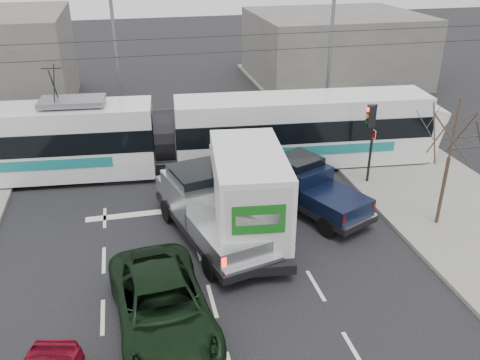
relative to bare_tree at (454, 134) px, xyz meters
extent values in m
plane|color=black|center=(-7.60, -2.50, -3.79)|extent=(120.00, 120.00, 0.00)
cube|color=#33302D|center=(-7.60, 7.50, -3.78)|extent=(60.00, 1.60, 0.03)
cube|color=slate|center=(4.40, 21.50, -1.29)|extent=(12.00, 10.00, 5.00)
cylinder|color=#47382B|center=(0.00, 0.00, -2.27)|extent=(0.14, 0.14, 2.75)
cylinder|color=#47382B|center=(0.00, 0.00, 0.23)|extent=(0.07, 0.07, 2.25)
cylinder|color=black|center=(-1.00, 4.00, -1.84)|extent=(0.12, 0.12, 3.60)
cube|color=black|center=(-1.20, 4.00, -0.54)|extent=(0.28, 0.28, 0.95)
cylinder|color=#FF0C07|center=(-1.35, 4.00, -0.24)|extent=(0.06, 0.20, 0.20)
cylinder|color=orange|center=(-1.35, 4.00, -0.54)|extent=(0.06, 0.20, 0.20)
cylinder|color=#05330C|center=(-1.35, 4.00, -0.84)|extent=(0.06, 0.20, 0.20)
cube|color=white|center=(-1.02, 3.85, -1.34)|extent=(0.02, 0.30, 0.40)
cylinder|color=slate|center=(-0.10, 11.50, 0.71)|extent=(0.20, 0.20, 9.00)
cylinder|color=slate|center=(-11.60, 13.50, 0.71)|extent=(0.20, 0.20, 9.00)
cylinder|color=black|center=(-7.60, 7.50, 1.71)|extent=(60.00, 0.03, 0.03)
cylinder|color=black|center=(-7.60, 7.50, 2.41)|extent=(60.00, 0.03, 0.03)
cube|color=silver|center=(-16.22, 7.92, -2.83)|extent=(12.15, 3.55, 1.45)
cube|color=black|center=(-16.22, 7.92, -1.71)|extent=(12.21, 3.58, 0.99)
cube|color=silver|center=(-16.22, 7.92, -0.82)|extent=(12.14, 3.45, 0.92)
cube|color=#177477|center=(-16.33, 6.66, -2.57)|extent=(8.35, 0.75, 0.46)
cube|color=silver|center=(-3.25, 6.78, -2.83)|extent=(12.15, 3.55, 1.45)
cube|color=black|center=(-3.25, 6.78, -1.71)|extent=(12.21, 3.58, 0.99)
cube|color=silver|center=(-3.25, 6.78, -0.82)|extent=(12.14, 3.45, 0.92)
cube|color=#177477|center=(-3.36, 5.52, -2.57)|extent=(8.35, 0.75, 0.46)
cylinder|color=black|center=(-9.73, 7.35, -1.91)|extent=(1.14, 2.48, 2.41)
cube|color=slate|center=(-13.62, 7.69, -0.15)|extent=(2.91, 1.74, 0.23)
cube|color=black|center=(-11.68, 7.52, -3.62)|extent=(2.04, 2.29, 0.33)
cube|color=black|center=(-7.79, 7.18, -3.62)|extent=(2.04, 2.29, 0.33)
cube|color=black|center=(0.00, 6.50, -3.62)|extent=(2.04, 2.29, 0.33)
cube|color=black|center=(-8.62, 0.94, -3.18)|extent=(3.73, 6.83, 0.28)
cube|color=#B5B7BA|center=(-8.90, 2.07, -2.40)|extent=(2.78, 3.17, 1.29)
cube|color=black|center=(-8.93, 2.18, -1.72)|extent=(2.31, 2.35, 0.61)
cube|color=#B5B7BA|center=(-9.28, 3.58, -2.65)|extent=(2.34, 1.64, 0.61)
cube|color=#B5B7BA|center=(-8.28, -0.45, -2.73)|extent=(2.83, 3.36, 0.73)
cube|color=silver|center=(-7.87, -2.08, -3.03)|extent=(2.04, 0.69, 0.20)
cube|color=#FF0C07|center=(-8.86, -2.19, -2.62)|extent=(0.17, 0.12, 0.31)
cube|color=#FF0C07|center=(-6.95, -1.72, -2.62)|extent=(0.17, 0.12, 0.31)
cylinder|color=black|center=(-10.12, 2.70, -3.35)|extent=(0.52, 0.94, 0.89)
cylinder|color=black|center=(-8.13, 3.20, -3.35)|extent=(0.52, 0.94, 0.89)
cylinder|color=black|center=(-9.12, -1.32, -3.35)|extent=(0.52, 0.94, 0.89)
cylinder|color=black|center=(-7.13, -0.83, -3.35)|extent=(0.52, 0.94, 0.89)
cube|color=black|center=(-7.29, 1.34, -3.24)|extent=(3.18, 7.24, 0.35)
cube|color=white|center=(-6.99, 3.98, -2.39)|extent=(2.46, 1.93, 1.60)
cube|color=black|center=(-6.98, 4.12, -1.79)|extent=(2.09, 1.34, 0.60)
cube|color=silver|center=(-7.37, 0.64, -1.76)|extent=(2.93, 5.01, 2.96)
cube|color=silver|center=(-7.64, -1.71, -1.76)|extent=(2.11, 0.29, 2.60)
cube|color=#156017|center=(-7.64, -1.76, -1.53)|extent=(1.68, 0.21, 1.01)
cube|color=black|center=(-7.66, -1.94, -3.34)|extent=(2.18, 0.49, 0.18)
cylinder|color=black|center=(-8.09, 3.69, -3.34)|extent=(0.40, 0.93, 0.90)
cylinder|color=black|center=(-5.99, 3.45, -3.34)|extent=(0.40, 0.93, 0.90)
cylinder|color=black|center=(-8.57, -0.50, -3.29)|extent=(0.41, 1.03, 1.00)
cylinder|color=black|center=(-6.46, -0.74, -3.29)|extent=(0.41, 1.03, 1.00)
cube|color=black|center=(-4.31, 2.06, -3.24)|extent=(3.74, 5.33, 0.25)
cube|color=black|center=(-4.68, 2.88, -2.54)|extent=(2.52, 2.66, 1.15)
cube|color=black|center=(-4.72, 2.97, -1.94)|extent=(2.05, 2.02, 0.55)
cube|color=black|center=(-5.17, 3.98, -2.77)|extent=(1.98, 1.54, 0.55)
cube|color=black|center=(-3.86, 1.05, -2.84)|extent=(2.58, 2.80, 0.65)
cube|color=silver|center=(-3.32, -0.14, -3.11)|extent=(1.63, 0.86, 0.18)
cube|color=#590505|center=(-4.11, -0.38, -2.74)|extent=(0.16, 0.13, 0.28)
cube|color=#590505|center=(-2.62, 0.29, -2.74)|extent=(0.16, 0.13, 0.28)
cylinder|color=black|center=(-5.74, 3.17, -3.39)|extent=(0.58, 0.85, 0.80)
cylinder|color=black|center=(-4.19, 3.87, -3.39)|extent=(0.58, 0.85, 0.80)
cylinder|color=black|center=(-4.43, 0.25, -3.39)|extent=(0.58, 0.85, 0.80)
cylinder|color=black|center=(-2.87, 0.94, -3.39)|extent=(0.58, 0.85, 0.80)
imported|color=black|center=(-10.86, -3.34, -3.01)|extent=(3.09, 5.82, 1.56)
camera|label=1|loc=(-11.26, -14.88, 6.45)|focal=38.00mm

